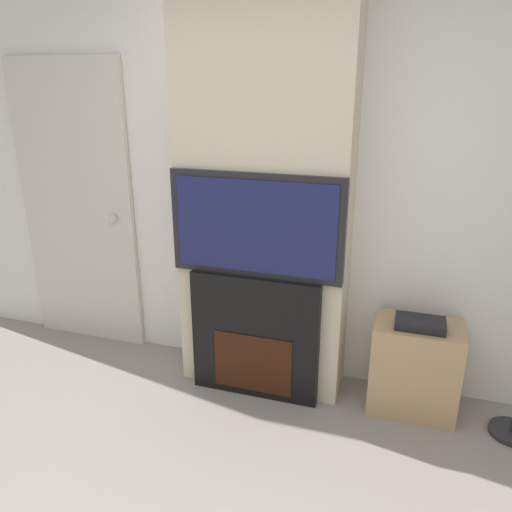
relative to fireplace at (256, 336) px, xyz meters
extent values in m
cube|color=silver|center=(0.00, 0.38, 0.94)|extent=(6.00, 0.06, 2.70)
cube|color=beige|center=(0.00, 0.17, 0.94)|extent=(1.05, 0.35, 2.70)
cube|color=black|center=(0.00, 0.00, 0.00)|extent=(0.82, 0.14, 0.82)
cube|color=#33160A|center=(0.00, -0.07, -0.16)|extent=(0.51, 0.01, 0.39)
cube|color=black|center=(0.00, 0.00, 0.72)|extent=(1.05, 0.06, 0.63)
cube|color=#191E4C|center=(0.00, -0.03, 0.72)|extent=(0.96, 0.01, 0.55)
cylinder|color=#262628|center=(1.54, 0.04, -0.39)|extent=(0.26, 0.26, 0.03)
cube|color=tan|center=(0.97, 0.12, -0.12)|extent=(0.51, 0.33, 0.58)
cube|color=black|center=(0.97, 0.09, 0.20)|extent=(0.28, 0.18, 0.05)
cube|color=beige|center=(-1.47, 0.32, 0.64)|extent=(0.91, 0.04, 2.08)
sphere|color=silver|center=(-1.16, 0.28, 0.59)|extent=(0.06, 0.06, 0.06)
camera|label=1|loc=(0.85, -2.66, 1.54)|focal=35.00mm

